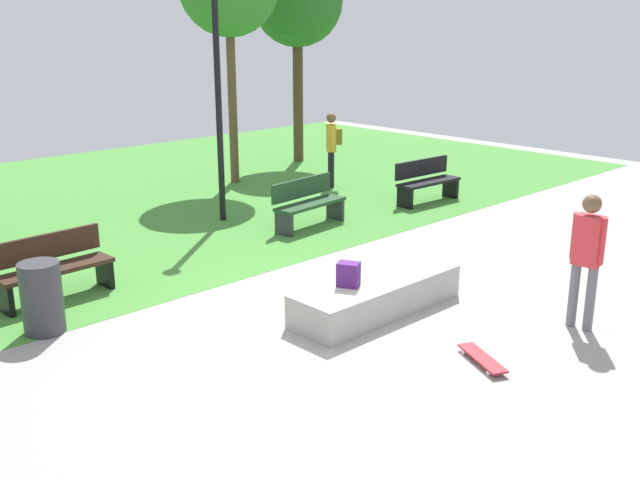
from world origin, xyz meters
TOP-DOWN VIEW (x-y plane):
  - ground_plane at (0.00, 0.00)m, footprint 28.00×28.00m
  - grass_lawn at (0.00, 8.02)m, footprint 26.60×11.96m
  - concrete_ledge at (0.75, -0.20)m, footprint 2.56×0.82m
  - backpack_on_ledge at (0.30, -0.10)m, footprint 0.31×0.34m
  - skater_performing_trick at (2.20, -2.35)m, footprint 0.23×0.43m
  - skateboard_by_ledge at (0.46, -2.08)m, footprint 0.52×0.81m
  - park_bench_center_lawn at (6.09, 3.22)m, footprint 1.62×0.54m
  - park_bench_near_lamppost at (-2.17, 3.25)m, footprint 1.62×0.53m
  - park_bench_by_oak at (2.93, 3.54)m, footprint 1.64×0.64m
  - tree_leaning_ash at (7.28, 8.64)m, footprint 2.39×2.39m
  - lamp_post at (2.05, 5.04)m, footprint 0.28×0.28m
  - trash_bin at (-2.78, 2.22)m, footprint 0.51×0.51m
  - pedestrian_with_backpack at (5.70, 5.70)m, footprint 0.45×0.44m

SIDE VIEW (x-z plane):
  - ground_plane at x=0.00m, z-range 0.00..0.00m
  - grass_lawn at x=0.00m, z-range 0.00..0.01m
  - skateboard_by_ledge at x=0.46m, z-range 0.02..0.10m
  - concrete_ledge at x=0.75m, z-range 0.00..0.45m
  - trash_bin at x=-2.78m, z-range 0.00..0.92m
  - park_bench_center_lawn at x=6.09m, z-range 0.03..0.94m
  - park_bench_near_lamppost at x=-2.17m, z-range 0.03..0.94m
  - park_bench_by_oak at x=2.93m, z-range 0.03..0.94m
  - backpack_on_ledge at x=0.30m, z-range 0.45..0.77m
  - skater_performing_trick at x=2.20m, z-range 0.15..1.90m
  - pedestrian_with_backpack at x=5.70m, z-range 0.17..1.90m
  - lamp_post at x=2.05m, z-range 0.47..5.18m
  - tree_leaning_ash at x=7.28m, z-range 1.48..6.93m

